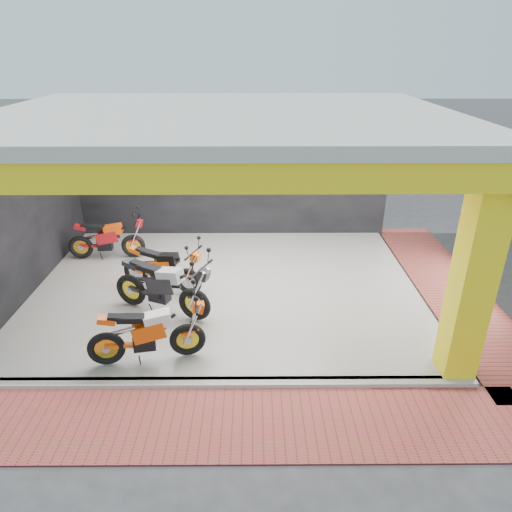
% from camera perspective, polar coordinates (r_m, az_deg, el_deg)
% --- Properties ---
extents(ground, '(80.00, 80.00, 0.00)m').
position_cam_1_polar(ground, '(8.13, -4.46, -11.16)').
color(ground, '#2D2D30').
rests_on(ground, ground).
extents(showroom_floor, '(8.00, 6.00, 0.10)m').
position_cam_1_polar(showroom_floor, '(9.79, -3.72, -4.01)').
color(showroom_floor, silver).
rests_on(showroom_floor, ground).
extents(showroom_ceiling, '(8.40, 6.40, 0.20)m').
position_cam_1_polar(showroom_ceiling, '(8.65, -4.39, 17.05)').
color(showroom_ceiling, beige).
rests_on(showroom_ceiling, corner_column).
extents(back_wall, '(8.20, 0.20, 3.50)m').
position_cam_1_polar(back_wall, '(12.05, -3.16, 10.35)').
color(back_wall, black).
rests_on(back_wall, ground).
extents(left_wall, '(0.20, 6.20, 3.50)m').
position_cam_1_polar(left_wall, '(10.20, -27.74, 4.76)').
color(left_wall, black).
rests_on(left_wall, ground).
extents(corner_column, '(0.50, 0.50, 3.50)m').
position_cam_1_polar(corner_column, '(7.27, 25.57, -2.30)').
color(corner_column, yellow).
rests_on(corner_column, ground).
extents(header_beam_front, '(8.40, 0.30, 0.40)m').
position_cam_1_polar(header_beam_front, '(5.77, -6.20, 9.97)').
color(header_beam_front, yellow).
rests_on(header_beam_front, corner_column).
extents(header_beam_right, '(0.30, 6.40, 0.40)m').
position_cam_1_polar(header_beam_right, '(9.33, 21.86, 14.11)').
color(header_beam_right, yellow).
rests_on(header_beam_right, corner_column).
extents(floor_kerb, '(8.00, 0.20, 0.10)m').
position_cam_1_polar(floor_kerb, '(7.30, -5.01, -15.56)').
color(floor_kerb, silver).
rests_on(floor_kerb, ground).
extents(paver_front, '(9.00, 1.40, 0.03)m').
position_cam_1_polar(paver_front, '(6.75, -5.51, -20.08)').
color(paver_front, maroon).
rests_on(paver_front, ground).
extents(paver_right, '(1.40, 7.00, 0.03)m').
position_cam_1_polar(paver_right, '(10.66, 23.07, -3.78)').
color(paver_right, maroon).
rests_on(paver_right, ground).
extents(moto_hero, '(2.07, 1.08, 1.20)m').
position_cam_1_polar(moto_hero, '(7.46, -8.67, -8.49)').
color(moto_hero, '#F34E0A').
rests_on(moto_hero, showroom_floor).
extents(moto_row_a, '(2.32, 1.58, 1.33)m').
position_cam_1_polar(moto_row_a, '(8.33, -7.80, -4.12)').
color(moto_row_a, black).
rests_on(moto_row_a, showroom_floor).
extents(moto_row_b, '(2.04, 1.32, 1.17)m').
position_cam_1_polar(moto_row_b, '(9.26, -8.57, -1.61)').
color(moto_row_b, '#FF590A').
rests_on(moto_row_b, showroom_floor).
extents(moto_row_c, '(1.94, 0.81, 1.16)m').
position_cam_1_polar(moto_row_c, '(11.18, -15.23, 2.54)').
color(moto_row_c, '#AD1219').
rests_on(moto_row_c, showroom_floor).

